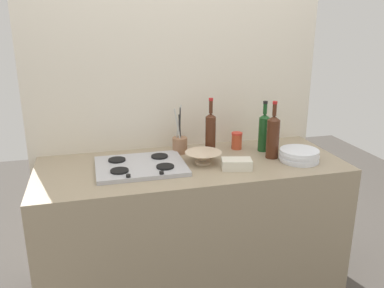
% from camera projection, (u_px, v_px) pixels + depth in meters
% --- Properties ---
extents(counter_block, '(1.80, 0.70, 0.90)m').
position_uv_depth(counter_block, '(192.00, 231.00, 2.48)').
color(counter_block, tan).
rests_on(counter_block, ground).
extents(backsplash_panel, '(1.90, 0.06, 2.27)m').
position_uv_depth(backsplash_panel, '(178.00, 110.00, 2.63)').
color(backsplash_panel, beige).
rests_on(backsplash_panel, ground).
extents(stovetop_hob, '(0.50, 0.40, 0.04)m').
position_uv_depth(stovetop_hob, '(141.00, 166.00, 2.27)').
color(stovetop_hob, '#B2B2B7').
rests_on(stovetop_hob, counter_block).
extents(plate_stack, '(0.24, 0.23, 0.07)m').
position_uv_depth(plate_stack, '(299.00, 155.00, 2.38)').
color(plate_stack, white).
rests_on(plate_stack, counter_block).
extents(wine_bottle_leftmost, '(0.08, 0.08, 0.35)m').
position_uv_depth(wine_bottle_leftmost, '(273.00, 136.00, 2.41)').
color(wine_bottle_leftmost, '#472314').
rests_on(wine_bottle_leftmost, counter_block).
extents(wine_bottle_mid_left, '(0.06, 0.06, 0.36)m').
position_uv_depth(wine_bottle_mid_left, '(210.00, 132.00, 2.48)').
color(wine_bottle_mid_left, '#472314').
rests_on(wine_bottle_mid_left, counter_block).
extents(wine_bottle_mid_right, '(0.07, 0.07, 0.33)m').
position_uv_depth(wine_bottle_mid_right, '(264.00, 131.00, 2.54)').
color(wine_bottle_mid_right, '#19471E').
rests_on(wine_bottle_mid_right, counter_block).
extents(mixing_bowl, '(0.22, 0.22, 0.07)m').
position_uv_depth(mixing_bowl, '(203.00, 157.00, 2.35)').
color(mixing_bowl, beige).
rests_on(mixing_bowl, counter_block).
extents(butter_dish, '(0.19, 0.14, 0.06)m').
position_uv_depth(butter_dish, '(237.00, 164.00, 2.25)').
color(butter_dish, silver).
rests_on(butter_dish, counter_block).
extents(utensil_crock, '(0.09, 0.09, 0.31)m').
position_uv_depth(utensil_crock, '(180.00, 144.00, 2.51)').
color(utensil_crock, '#996B4C').
rests_on(utensil_crock, counter_block).
extents(condiment_jar_front, '(0.07, 0.07, 0.11)m').
position_uv_depth(condiment_jar_front, '(237.00, 141.00, 2.60)').
color(condiment_jar_front, '#C64C2D').
rests_on(condiment_jar_front, counter_block).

